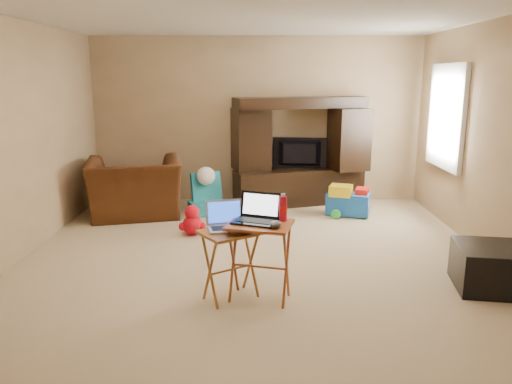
{
  "coord_description": "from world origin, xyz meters",
  "views": [
    {
      "loc": [
        0.01,
        -4.96,
        1.91
      ],
      "look_at": [
        0.0,
        -0.2,
        0.8
      ],
      "focal_mm": 35.0,
      "sensor_mm": 36.0,
      "label": 1
    }
  ],
  "objects_px": {
    "water_bottle": "(283,209)",
    "plush_toy": "(192,220)",
    "laptop_right": "(255,209)",
    "mouse_right": "(276,224)",
    "push_toy": "(348,200)",
    "entertainment_center": "(300,152)",
    "tray_table_right": "(260,262)",
    "recliner": "(135,188)",
    "ottoman": "(492,268)",
    "laptop_left": "(227,216)",
    "child_rocker": "(205,193)",
    "tray_table_left": "(231,265)",
    "television": "(300,154)",
    "mouse_left": "(253,231)"
  },
  "relations": [
    {
      "from": "water_bottle",
      "to": "plush_toy",
      "type": "bearing_deg",
      "value": 120.46
    },
    {
      "from": "laptop_right",
      "to": "mouse_right",
      "type": "height_order",
      "value": "laptop_right"
    },
    {
      "from": "push_toy",
      "to": "mouse_right",
      "type": "bearing_deg",
      "value": -93.2
    },
    {
      "from": "entertainment_center",
      "to": "mouse_right",
      "type": "relative_size",
      "value": 14.01
    },
    {
      "from": "tray_table_right",
      "to": "water_bottle",
      "type": "relative_size",
      "value": 3.25
    },
    {
      "from": "recliner",
      "to": "ottoman",
      "type": "height_order",
      "value": "recliner"
    },
    {
      "from": "tray_table_right",
      "to": "laptop_left",
      "type": "bearing_deg",
      "value": -175.42
    },
    {
      "from": "child_rocker",
      "to": "entertainment_center",
      "type": "bearing_deg",
      "value": 1.15
    },
    {
      "from": "laptop_right",
      "to": "mouse_right",
      "type": "bearing_deg",
      "value": -19.38
    },
    {
      "from": "entertainment_center",
      "to": "laptop_right",
      "type": "xyz_separation_m",
      "value": [
        -0.65,
        -3.36,
        0.01
      ]
    },
    {
      "from": "push_toy",
      "to": "tray_table_left",
      "type": "xyz_separation_m",
      "value": [
        -1.5,
        -2.68,
        0.09
      ]
    },
    {
      "from": "child_rocker",
      "to": "ottoman",
      "type": "distance_m",
      "value": 3.87
    },
    {
      "from": "television",
      "to": "tray_table_right",
      "type": "distance_m",
      "value": 3.47
    },
    {
      "from": "laptop_right",
      "to": "mouse_left",
      "type": "height_order",
      "value": "laptop_right"
    },
    {
      "from": "laptop_left",
      "to": "child_rocker",
      "type": "bearing_deg",
      "value": 85.75
    },
    {
      "from": "mouse_right",
      "to": "laptop_right",
      "type": "bearing_deg",
      "value": 140.53
    },
    {
      "from": "water_bottle",
      "to": "child_rocker",
      "type": "bearing_deg",
      "value": 109.25
    },
    {
      "from": "television",
      "to": "water_bottle",
      "type": "xyz_separation_m",
      "value": [
        -0.41,
        -3.31,
        0.03
      ]
    },
    {
      "from": "push_toy",
      "to": "television",
      "type": "bearing_deg",
      "value": 150.93
    },
    {
      "from": "recliner",
      "to": "tray_table_right",
      "type": "xyz_separation_m",
      "value": [
        1.72,
        -2.68,
        -0.05
      ]
    },
    {
      "from": "laptop_right",
      "to": "child_rocker",
      "type": "bearing_deg",
      "value": 124.46
    },
    {
      "from": "entertainment_center",
      "to": "laptop_right",
      "type": "height_order",
      "value": "entertainment_center"
    },
    {
      "from": "tray_table_left",
      "to": "laptop_left",
      "type": "relative_size",
      "value": 1.91
    },
    {
      "from": "laptop_right",
      "to": "mouse_left",
      "type": "xyz_separation_m",
      "value": [
        -0.02,
        -0.07,
        -0.17
      ]
    },
    {
      "from": "laptop_left",
      "to": "mouse_left",
      "type": "relative_size",
      "value": 2.58
    },
    {
      "from": "plush_toy",
      "to": "water_bottle",
      "type": "xyz_separation_m",
      "value": [
        1.02,
        -1.73,
        0.61
      ]
    },
    {
      "from": "ottoman",
      "to": "laptop_left",
      "type": "xyz_separation_m",
      "value": [
        -2.41,
        -0.19,
        0.54
      ]
    },
    {
      "from": "recliner",
      "to": "child_rocker",
      "type": "relative_size",
      "value": 2.14
    },
    {
      "from": "mouse_left",
      "to": "mouse_right",
      "type": "relative_size",
      "value": 0.89
    },
    {
      "from": "tray_table_left",
      "to": "laptop_left",
      "type": "bearing_deg",
      "value": 100.3
    },
    {
      "from": "recliner",
      "to": "push_toy",
      "type": "xyz_separation_m",
      "value": [
        2.96,
        0.02,
        -0.18
      ]
    },
    {
      "from": "entertainment_center",
      "to": "television",
      "type": "bearing_deg",
      "value": 72.92
    },
    {
      "from": "ottoman",
      "to": "tray_table_right",
      "type": "height_order",
      "value": "tray_table_right"
    },
    {
      "from": "entertainment_center",
      "to": "tray_table_right",
      "type": "distance_m",
      "value": 3.47
    },
    {
      "from": "entertainment_center",
      "to": "plush_toy",
      "type": "bearing_deg",
      "value": -149.39
    },
    {
      "from": "tray_table_right",
      "to": "plush_toy",
      "type": "bearing_deg",
      "value": 128.68
    },
    {
      "from": "tray_table_left",
      "to": "mouse_right",
      "type": "distance_m",
      "value": 0.58
    },
    {
      "from": "entertainment_center",
      "to": "tray_table_right",
      "type": "bearing_deg",
      "value": -117.38
    },
    {
      "from": "water_bottle",
      "to": "mouse_left",
      "type": "bearing_deg",
      "value": -153.18
    },
    {
      "from": "recliner",
      "to": "laptop_left",
      "type": "relative_size",
      "value": 3.81
    },
    {
      "from": "television",
      "to": "mouse_right",
      "type": "distance_m",
      "value": 3.54
    },
    {
      "from": "mouse_right",
      "to": "water_bottle",
      "type": "distance_m",
      "value": 0.23
    },
    {
      "from": "recliner",
      "to": "tray_table_left",
      "type": "bearing_deg",
      "value": 105.56
    },
    {
      "from": "laptop_right",
      "to": "mouse_left",
      "type": "distance_m",
      "value": 0.18
    },
    {
      "from": "push_toy",
      "to": "laptop_right",
      "type": "distance_m",
      "value": 3.03
    },
    {
      "from": "entertainment_center",
      "to": "television",
      "type": "relative_size",
      "value": 2.41
    },
    {
      "from": "television",
      "to": "water_bottle",
      "type": "relative_size",
      "value": 3.84
    },
    {
      "from": "push_toy",
      "to": "mouse_right",
      "type": "xyz_separation_m",
      "value": [
        -1.12,
        -2.82,
        0.5
      ]
    },
    {
      "from": "water_bottle",
      "to": "ottoman",
      "type": "bearing_deg",
      "value": 4.75
    },
    {
      "from": "television",
      "to": "entertainment_center",
      "type": "bearing_deg",
      "value": 95.5
    }
  ]
}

